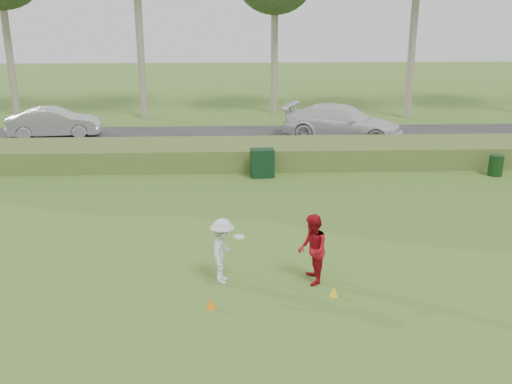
{
  "coord_description": "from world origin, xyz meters",
  "views": [
    {
      "loc": [
        -0.66,
        -11.68,
        6.37
      ],
      "look_at": [
        0.0,
        4.0,
        1.3
      ],
      "focal_mm": 40.0,
      "sensor_mm": 36.0,
      "label": 1
    }
  ],
  "objects_px": {
    "player_white": "(223,251)",
    "trash_bin": "(496,165)",
    "cone_yellow": "(334,292)",
    "car_right": "(343,123)",
    "car_mid": "(54,122)",
    "player_red": "(312,250)",
    "utility_cabinet": "(262,163)",
    "cone_orange": "(211,303)"
  },
  "relations": [
    {
      "from": "cone_orange",
      "to": "trash_bin",
      "type": "distance_m",
      "value": 14.97
    },
    {
      "from": "player_white",
      "to": "car_mid",
      "type": "xyz_separation_m",
      "value": [
        -8.85,
        16.6,
        -0.0
      ]
    },
    {
      "from": "utility_cabinet",
      "to": "car_right",
      "type": "height_order",
      "value": "car_right"
    },
    {
      "from": "cone_yellow",
      "to": "utility_cabinet",
      "type": "xyz_separation_m",
      "value": [
        -1.13,
        9.91,
        0.44
      ]
    },
    {
      "from": "player_white",
      "to": "trash_bin",
      "type": "xyz_separation_m",
      "value": [
        10.74,
        8.85,
        -0.39
      ]
    },
    {
      "from": "utility_cabinet",
      "to": "car_mid",
      "type": "height_order",
      "value": "car_mid"
    },
    {
      "from": "trash_bin",
      "to": "player_red",
      "type": "bearing_deg",
      "value": -133.71
    },
    {
      "from": "player_red",
      "to": "car_mid",
      "type": "bearing_deg",
      "value": -147.63
    },
    {
      "from": "player_red",
      "to": "car_right",
      "type": "distance_m",
      "value": 15.92
    },
    {
      "from": "car_mid",
      "to": "car_right",
      "type": "relative_size",
      "value": 0.76
    },
    {
      "from": "player_red",
      "to": "player_white",
      "type": "bearing_deg",
      "value": -94.42
    },
    {
      "from": "cone_orange",
      "to": "car_right",
      "type": "distance_m",
      "value": 17.76
    },
    {
      "from": "player_white",
      "to": "cone_yellow",
      "type": "distance_m",
      "value": 2.8
    },
    {
      "from": "player_red",
      "to": "car_mid",
      "type": "height_order",
      "value": "player_red"
    },
    {
      "from": "cone_yellow",
      "to": "player_white",
      "type": "bearing_deg",
      "value": 161.3
    },
    {
      "from": "car_mid",
      "to": "car_right",
      "type": "height_order",
      "value": "car_right"
    },
    {
      "from": "trash_bin",
      "to": "car_right",
      "type": "xyz_separation_m",
      "value": [
        -4.94,
        6.52,
        0.5
      ]
    },
    {
      "from": "cone_orange",
      "to": "car_mid",
      "type": "distance_m",
      "value": 19.88
    },
    {
      "from": "player_white",
      "to": "utility_cabinet",
      "type": "distance_m",
      "value": 9.16
    },
    {
      "from": "cone_yellow",
      "to": "trash_bin",
      "type": "height_order",
      "value": "trash_bin"
    },
    {
      "from": "player_white",
      "to": "player_red",
      "type": "xyz_separation_m",
      "value": [
        2.15,
        -0.13,
        0.05
      ]
    },
    {
      "from": "cone_yellow",
      "to": "car_mid",
      "type": "bearing_deg",
      "value": 123.17
    },
    {
      "from": "utility_cabinet",
      "to": "cone_yellow",
      "type": "bearing_deg",
      "value": -88.68
    },
    {
      "from": "cone_yellow",
      "to": "trash_bin",
      "type": "xyz_separation_m",
      "value": [
        8.17,
        9.72,
        0.3
      ]
    },
    {
      "from": "cone_yellow",
      "to": "trash_bin",
      "type": "relative_size",
      "value": 0.29
    },
    {
      "from": "cone_yellow",
      "to": "car_mid",
      "type": "height_order",
      "value": "car_mid"
    },
    {
      "from": "cone_orange",
      "to": "car_mid",
      "type": "bearing_deg",
      "value": 115.64
    },
    {
      "from": "cone_orange",
      "to": "trash_bin",
      "type": "bearing_deg",
      "value": 42.76
    },
    {
      "from": "cone_yellow",
      "to": "car_mid",
      "type": "xyz_separation_m",
      "value": [
        -11.42,
        17.47,
        0.69
      ]
    },
    {
      "from": "car_right",
      "to": "cone_yellow",
      "type": "bearing_deg",
      "value": -168.33
    },
    {
      "from": "trash_bin",
      "to": "car_right",
      "type": "relative_size",
      "value": 0.14
    },
    {
      "from": "car_right",
      "to": "trash_bin",
      "type": "bearing_deg",
      "value": -119.92
    },
    {
      "from": "cone_yellow",
      "to": "utility_cabinet",
      "type": "relative_size",
      "value": 0.21
    },
    {
      "from": "player_white",
      "to": "trash_bin",
      "type": "height_order",
      "value": "player_white"
    },
    {
      "from": "trash_bin",
      "to": "car_right",
      "type": "bearing_deg",
      "value": 127.16
    },
    {
      "from": "player_white",
      "to": "player_red",
      "type": "height_order",
      "value": "player_red"
    },
    {
      "from": "utility_cabinet",
      "to": "car_mid",
      "type": "relative_size",
      "value": 0.25
    },
    {
      "from": "player_red",
      "to": "car_mid",
      "type": "relative_size",
      "value": 0.38
    },
    {
      "from": "utility_cabinet",
      "to": "car_right",
      "type": "relative_size",
      "value": 0.19
    },
    {
      "from": "car_mid",
      "to": "utility_cabinet",
      "type": "bearing_deg",
      "value": -133.78
    },
    {
      "from": "cone_yellow",
      "to": "car_right",
      "type": "distance_m",
      "value": 16.57
    },
    {
      "from": "player_red",
      "to": "car_right",
      "type": "relative_size",
      "value": 0.29
    }
  ]
}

